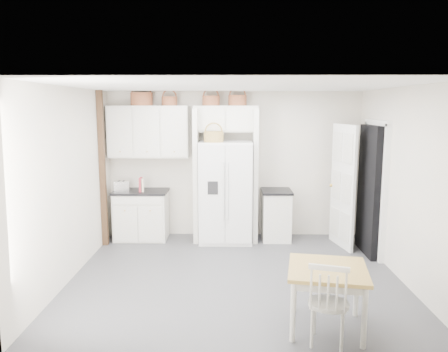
{
  "coord_description": "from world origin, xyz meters",
  "views": [
    {
      "loc": [
        -0.09,
        -5.81,
        2.34
      ],
      "look_at": [
        -0.16,
        0.4,
        1.34
      ],
      "focal_mm": 35.0,
      "sensor_mm": 36.0,
      "label": 1
    }
  ],
  "objects": [
    {
      "name": "trim_post",
      "position": [
        -2.2,
        1.35,
        1.3
      ],
      "size": [
        0.09,
        0.09,
        2.6
      ],
      "primitive_type": "cube",
      "color": "#452D17",
      "rests_on": "floor"
    },
    {
      "name": "fridge_panel_right",
      "position": [
        0.36,
        1.7,
        1.15
      ],
      "size": [
        0.08,
        0.6,
        2.3
      ],
      "primitive_type": "cube",
      "color": "beige",
      "rests_on": "floor"
    },
    {
      "name": "toaster",
      "position": [
        -1.97,
        1.65,
        0.96
      ],
      "size": [
        0.29,
        0.21,
        0.18
      ],
      "primitive_type": "cube",
      "rotation": [
        0.0,
        0.0,
        0.27
      ],
      "color": "silver",
      "rests_on": "counter_left"
    },
    {
      "name": "cookbook_cream",
      "position": [
        -1.59,
        1.62,
        0.99
      ],
      "size": [
        0.06,
        0.16,
        0.23
      ],
      "primitive_type": "cube",
      "rotation": [
        0.0,
        0.0,
        0.15
      ],
      "color": "beige",
      "rests_on": "counter_left"
    },
    {
      "name": "refrigerator",
      "position": [
        -0.15,
        1.62,
        0.87
      ],
      "size": [
        0.9,
        0.73,
        1.75
      ],
      "primitive_type": "cube",
      "color": "silver",
      "rests_on": "floor"
    },
    {
      "name": "base_cab_left",
      "position": [
        -1.65,
        1.7,
        0.42
      ],
      "size": [
        0.9,
        0.57,
        0.84
      ],
      "primitive_type": "cube",
      "color": "beige",
      "rests_on": "floor"
    },
    {
      "name": "wall_right",
      "position": [
        2.25,
        0.0,
        1.3
      ],
      "size": [
        0.0,
        4.0,
        4.0
      ],
      "primitive_type": "plane",
      "rotation": [
        1.57,
        0.0,
        -1.57
      ],
      "color": "beige",
      "rests_on": "floor"
    },
    {
      "name": "wall_left",
      "position": [
        -2.25,
        0.0,
        1.3
      ],
      "size": [
        0.0,
        4.0,
        4.0
      ],
      "primitive_type": "plane",
      "rotation": [
        1.57,
        0.0,
        1.57
      ],
      "color": "beige",
      "rests_on": "floor"
    },
    {
      "name": "bridge_cabinet",
      "position": [
        -0.15,
        1.83,
        2.12
      ],
      "size": [
        1.12,
        0.34,
        0.45
      ],
      "primitive_type": "cube",
      "color": "beige",
      "rests_on": "wall_back"
    },
    {
      "name": "wall_back",
      "position": [
        0.0,
        2.0,
        1.3
      ],
      "size": [
        4.5,
        0.0,
        4.5
      ],
      "primitive_type": "plane",
      "rotation": [
        1.57,
        0.0,
        0.0
      ],
      "color": "beige",
      "rests_on": "floor"
    },
    {
      "name": "basket_upper_b",
      "position": [
        -1.61,
        1.83,
        2.46
      ],
      "size": [
        0.38,
        0.38,
        0.22
      ],
      "primitive_type": "cylinder",
      "color": "brown",
      "rests_on": "upper_cabinet"
    },
    {
      "name": "cookbook_red",
      "position": [
        -1.62,
        1.62,
        1.0
      ],
      "size": [
        0.04,
        0.16,
        0.24
      ],
      "primitive_type": "cube",
      "rotation": [
        0.0,
        0.0,
        -0.01
      ],
      "color": "#A42937",
      "rests_on": "counter_left"
    },
    {
      "name": "base_cab_right",
      "position": [
        0.74,
        1.7,
        0.43
      ],
      "size": [
        0.48,
        0.58,
        0.85
      ],
      "primitive_type": "cube",
      "color": "beige",
      "rests_on": "floor"
    },
    {
      "name": "windsor_chair",
      "position": [
        0.9,
        -1.75,
        0.41
      ],
      "size": [
        0.49,
        0.46,
        0.82
      ],
      "primitive_type": "cube",
      "rotation": [
        0.0,
        0.0,
        -0.28
      ],
      "color": "beige",
      "rests_on": "floor"
    },
    {
      "name": "dining_table",
      "position": [
        0.95,
        -1.45,
        0.33
      ],
      "size": [
        0.93,
        0.93,
        0.67
      ],
      "primitive_type": "cube",
      "rotation": [
        0.0,
        0.0,
        -0.17
      ],
      "color": "olive",
      "rests_on": "floor"
    },
    {
      "name": "counter_right",
      "position": [
        0.74,
        1.7,
        0.87
      ],
      "size": [
        0.52,
        0.62,
        0.04
      ],
      "primitive_type": "cube",
      "color": "black",
      "rests_on": "base_cab_right"
    },
    {
      "name": "ceiling",
      "position": [
        0.0,
        0.0,
        2.6
      ],
      "size": [
        4.5,
        4.5,
        0.0
      ],
      "primitive_type": "plane",
      "color": "white",
      "rests_on": "wall_back"
    },
    {
      "name": "basket_upper_c",
      "position": [
        -1.12,
        1.83,
        2.43
      ],
      "size": [
        0.27,
        0.27,
        0.16
      ],
      "primitive_type": "cylinder",
      "color": "brown",
      "rests_on": "upper_cabinet"
    },
    {
      "name": "upper_cabinet",
      "position": [
        -1.5,
        1.83,
        1.9
      ],
      "size": [
        1.4,
        0.34,
        0.9
      ],
      "primitive_type": "cube",
      "color": "beige",
      "rests_on": "wall_back"
    },
    {
      "name": "counter_left",
      "position": [
        -1.65,
        1.7,
        0.86
      ],
      "size": [
        0.94,
        0.61,
        0.04
      ],
      "primitive_type": "cube",
      "color": "black",
      "rests_on": "base_cab_left"
    },
    {
      "name": "basket_bridge_b",
      "position": [
        0.05,
        1.83,
        2.44
      ],
      "size": [
        0.31,
        0.31,
        0.18
      ],
      "primitive_type": "cylinder",
      "color": "brown",
      "rests_on": "bridge_cabinet"
    },
    {
      "name": "basket_bridge_a",
      "position": [
        -0.41,
        1.83,
        2.43
      ],
      "size": [
        0.3,
        0.3,
        0.17
      ],
      "primitive_type": "cylinder",
      "color": "brown",
      "rests_on": "bridge_cabinet"
    },
    {
      "name": "doorway_void",
      "position": [
        2.16,
        1.0,
        1.02
      ],
      "size": [
        0.18,
        0.85,
        2.05
      ],
      "primitive_type": "cube",
      "color": "black",
      "rests_on": "floor"
    },
    {
      "name": "fridge_panel_left",
      "position": [
        -0.66,
        1.7,
        1.15
      ],
      "size": [
        0.08,
        0.6,
        2.3
      ],
      "primitive_type": "cube",
      "color": "beige",
      "rests_on": "floor"
    },
    {
      "name": "floor",
      "position": [
        0.0,
        0.0,
        0.0
      ],
      "size": [
        4.5,
        4.5,
        0.0
      ],
      "primitive_type": "plane",
      "color": "#424243",
      "rests_on": "ground"
    },
    {
      "name": "door_slab",
      "position": [
        1.8,
        1.33,
        1.02
      ],
      "size": [
        0.21,
        0.79,
        2.05
      ],
      "primitive_type": "cube",
      "rotation": [
        0.0,
        0.0,
        -1.36
      ],
      "color": "white",
      "rests_on": "floor"
    },
    {
      "name": "basket_fridge_a",
      "position": [
        -0.35,
        1.52,
        1.83
      ],
      "size": [
        0.33,
        0.33,
        0.18
      ],
      "primitive_type": "cylinder",
      "color": "brown",
      "rests_on": "refrigerator"
    }
  ]
}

